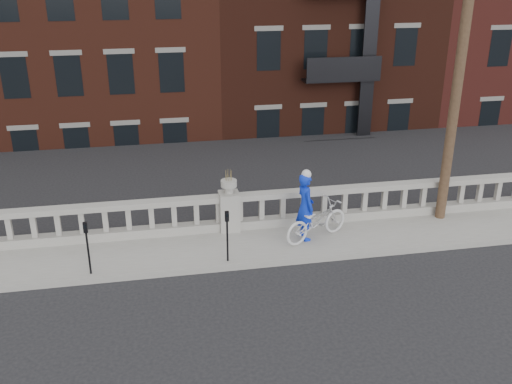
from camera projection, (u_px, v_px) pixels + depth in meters
ground at (256, 313)px, 12.48m from camera, size 120.00×120.00×0.00m
sidewalk at (235, 247)px, 15.18m from camera, size 32.00×2.20×0.15m
balustrade at (229, 213)px, 15.83m from camera, size 28.00×0.34×1.03m
planter_pedestal at (229, 207)px, 15.76m from camera, size 0.55×0.55×1.76m
lower_level at (190, 46)px, 32.55m from camera, size 80.00×44.00×20.80m
utility_pole at (463, 40)px, 14.85m from camera, size 1.60×0.28×10.00m
parking_meter_b at (87, 242)px, 13.43m from camera, size 0.10×0.09×1.36m
parking_meter_c at (227, 231)px, 14.01m from camera, size 0.10×0.09×1.36m
bicycle at (316, 220)px, 15.29m from camera, size 2.13×1.49×1.06m
cyclist at (305, 206)px, 15.16m from camera, size 0.55×0.74×1.86m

